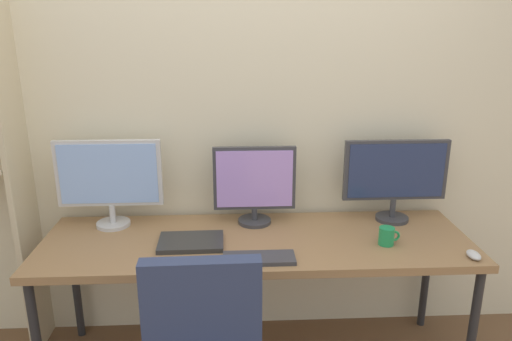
% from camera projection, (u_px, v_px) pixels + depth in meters
% --- Properties ---
extents(wall_back, '(4.58, 0.10, 2.60)m').
position_uv_depth(wall_back, '(253.00, 115.00, 2.70)').
color(wall_back, beige).
rests_on(wall_back, ground_plane).
extents(desk, '(2.18, 0.68, 0.74)m').
position_uv_depth(desk, '(256.00, 248.00, 2.48)').
color(desk, '#936D47').
rests_on(desk, ground_plane).
extents(monitor_left, '(0.55, 0.18, 0.47)m').
position_uv_depth(monitor_left, '(109.00, 178.00, 2.55)').
color(monitor_left, silver).
rests_on(monitor_left, desk).
extents(monitor_center, '(0.44, 0.18, 0.43)m').
position_uv_depth(monitor_center, '(254.00, 183.00, 2.60)').
color(monitor_center, '#38383D').
rests_on(monitor_center, desk).
extents(monitor_right, '(0.57, 0.18, 0.46)m').
position_uv_depth(monitor_right, '(395.00, 175.00, 2.63)').
color(monitor_right, '#38383D').
rests_on(monitor_right, desk).
extents(keyboard_main, '(0.34, 0.13, 0.02)m').
position_uv_depth(keyboard_main, '(259.00, 258.00, 2.24)').
color(keyboard_main, '#38383D').
rests_on(keyboard_main, desk).
extents(computer_mouse, '(0.06, 0.10, 0.03)m').
position_uv_depth(computer_mouse, '(474.00, 255.00, 2.26)').
color(computer_mouse, silver).
rests_on(computer_mouse, desk).
extents(laptop_closed, '(0.32, 0.23, 0.02)m').
position_uv_depth(laptop_closed, '(191.00, 242.00, 2.40)').
color(laptop_closed, '#2D2D2D').
rests_on(laptop_closed, desk).
extents(coffee_mug, '(0.11, 0.08, 0.09)m').
position_uv_depth(coffee_mug, '(387.00, 236.00, 2.39)').
color(coffee_mug, '#1E8C4C').
rests_on(coffee_mug, desk).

